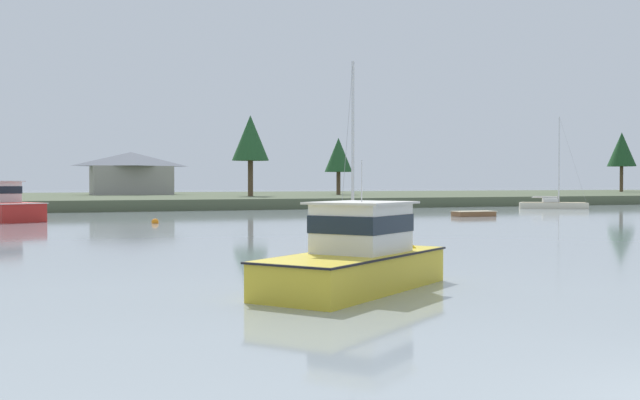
# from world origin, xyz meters

# --- Properties ---
(far_shore_bank) EXTENTS (233.35, 56.41, 1.12)m
(far_shore_bank) POSITION_xyz_m (0.00, 95.79, 0.56)
(far_shore_bank) COLOR #4C563D
(far_shore_bank) RESTS_ON ground
(sailboat_orange) EXTENTS (5.40, 6.56, 8.64)m
(sailboat_orange) POSITION_xyz_m (5.28, 24.39, 0.20)
(sailboat_orange) COLOR orange
(sailboat_orange) RESTS_ON ground
(dinghy_wood) EXTENTS (3.62, 1.82, 0.61)m
(dinghy_wood) POSITION_xyz_m (26.40, 47.21, 0.15)
(dinghy_wood) COLOR brown
(dinghy_wood) RESTS_ON ground
(sailboat_cream) EXTENTS (6.96, 5.53, 10.28)m
(sailboat_cream) POSITION_xyz_m (44.19, 59.27, 0.21)
(sailboat_cream) COLOR beige
(sailboat_cream) RESTS_ON ground
(cruiser_yellow) EXTENTS (7.27, 6.23, 4.32)m
(cruiser_yellow) POSITION_xyz_m (-0.03, 11.85, 0.54)
(cruiser_yellow) COLOR gold
(cruiser_yellow) RESTS_ON ground
(mooring_buoy_orange) EXTENTS (0.50, 0.50, 0.55)m
(mooring_buoy_orange) POSITION_xyz_m (-0.10, 46.18, 0.09)
(mooring_buoy_orange) COLOR orange
(mooring_buoy_orange) RESTS_ON ground
(shore_tree_center_left) EXTENTS (4.53, 4.53, 9.91)m
(shore_tree_center_left) POSITION_xyz_m (17.50, 82.68, 8.17)
(shore_tree_center_left) COLOR brown
(shore_tree_center_left) RESTS_ON far_shore_bank
(shore_tree_inland_b) EXTENTS (4.91, 4.91, 10.49)m
(shore_tree_inland_b) POSITION_xyz_m (89.91, 97.95, 8.55)
(shore_tree_inland_b) COLOR brown
(shore_tree_inland_b) RESTS_ON far_shore_bank
(shore_tree_right) EXTENTS (3.82, 3.82, 7.80)m
(shore_tree_right) POSITION_xyz_m (31.91, 89.04, 6.51)
(shore_tree_right) COLOR brown
(shore_tree_right) RESTS_ON far_shore_bank
(cottage_behind_trees) EXTENTS (11.38, 8.09, 5.88)m
(cottage_behind_trees) POSITION_xyz_m (5.56, 100.46, 4.16)
(cottage_behind_trees) COLOR #9E998E
(cottage_behind_trees) RESTS_ON far_shore_bank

